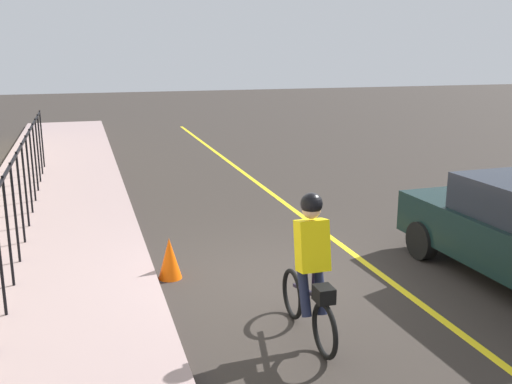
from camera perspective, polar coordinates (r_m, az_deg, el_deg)
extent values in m
plane|color=#2E2924|center=(9.01, 2.11, -8.47)|extent=(80.00, 80.00, 0.00)
cube|color=yellow|center=(9.62, 11.23, -7.25)|extent=(36.00, 0.12, 0.01)
cube|color=gray|center=(8.59, -20.25, -10.01)|extent=(40.00, 3.20, 0.15)
cylinder|color=black|center=(7.88, -23.87, -5.70)|extent=(0.04, 0.04, 1.60)
cylinder|color=black|center=(8.81, -23.16, -3.61)|extent=(0.04, 0.04, 1.60)
cylinder|color=black|center=(9.75, -22.59, -1.92)|extent=(0.04, 0.04, 1.60)
cylinder|color=black|center=(10.70, -22.12, -0.54)|extent=(0.04, 0.04, 1.60)
cylinder|color=black|center=(11.65, -21.73, 0.63)|extent=(0.04, 0.04, 1.60)
cylinder|color=black|center=(12.61, -21.39, 1.61)|extent=(0.04, 0.04, 1.60)
cylinder|color=black|center=(13.57, -21.11, 2.46)|extent=(0.04, 0.04, 1.60)
cylinder|color=black|center=(14.54, -20.86, 3.19)|extent=(0.04, 0.04, 1.60)
cylinder|color=black|center=(15.51, -20.64, 3.84)|extent=(0.04, 0.04, 1.60)
cylinder|color=black|center=(16.48, -20.45, 4.40)|extent=(0.04, 0.04, 1.60)
cylinder|color=black|center=(17.45, -20.28, 4.91)|extent=(0.04, 0.04, 1.60)
cube|color=black|center=(9.10, -23.30, 1.80)|extent=(16.73, 0.04, 0.04)
torus|color=black|center=(7.68, 3.59, -9.95)|extent=(0.66, 0.06, 0.66)
torus|color=black|center=(6.80, 6.76, -13.34)|extent=(0.66, 0.06, 0.66)
cube|color=black|center=(7.13, 5.11, -9.74)|extent=(0.93, 0.04, 0.24)
cylinder|color=black|center=(6.94, 5.61, -9.07)|extent=(0.03, 0.03, 0.35)
cube|color=yellow|center=(6.81, 5.54, -5.24)|extent=(0.34, 0.36, 0.63)
sphere|color=tan|center=(6.73, 5.46, -1.73)|extent=(0.22, 0.22, 0.22)
sphere|color=black|center=(6.71, 5.48, -1.15)|extent=(0.26, 0.26, 0.26)
cylinder|color=#191E38|center=(6.95, 4.73, -9.46)|extent=(0.34, 0.12, 0.65)
cylinder|color=#191E38|center=(7.02, 6.27, -9.25)|extent=(0.34, 0.12, 0.65)
cube|color=black|center=(6.66, 6.69, -9.94)|extent=(0.24, 0.20, 0.18)
cylinder|color=black|center=(10.09, 15.98, -4.59)|extent=(0.65, 0.24, 0.64)
cylinder|color=black|center=(11.12, 23.25, -3.49)|extent=(0.65, 0.24, 0.64)
cone|color=#F95507|center=(9.00, -8.48, -6.45)|extent=(0.36, 0.36, 0.64)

